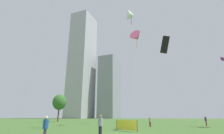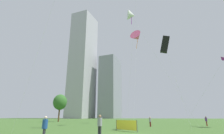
# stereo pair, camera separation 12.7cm
# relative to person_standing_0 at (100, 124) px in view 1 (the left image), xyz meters

# --- Properties ---
(ground) EXTENTS (280.00, 280.00, 0.00)m
(ground) POSITION_rel_person_standing_0_xyz_m (1.64, 2.99, -1.01)
(ground) COLOR #3D6028
(person_standing_0) EXTENTS (0.39, 0.39, 1.75)m
(person_standing_0) POSITION_rel_person_standing_0_xyz_m (0.00, 0.00, 0.00)
(person_standing_0) COLOR #2D2D33
(person_standing_0) RESTS_ON ground
(person_standing_1) EXTENTS (0.37, 0.37, 1.65)m
(person_standing_1) POSITION_rel_person_standing_0_xyz_m (13.67, 19.81, -0.06)
(person_standing_1) COLOR maroon
(person_standing_1) RESTS_ON ground
(person_standing_2) EXTENTS (0.35, 0.35, 1.56)m
(person_standing_2) POSITION_rel_person_standing_0_xyz_m (3.96, 15.88, -0.11)
(person_standing_2) COLOR maroon
(person_standing_2) RESTS_ON ground
(person_standing_3) EXTENTS (0.37, 0.37, 1.64)m
(person_standing_3) POSITION_rel_person_standing_0_xyz_m (-3.09, -2.99, -0.06)
(person_standing_3) COLOR #2D2D33
(person_standing_3) RESTS_ON ground
(kite_flying_3) EXTENTS (12.49, 4.87, 24.30)m
(kite_flying_3) POSITION_rel_person_standing_0_xyz_m (1.31, 17.78, 22.12)
(kite_flying_3) COLOR silver
(kite_flying_3) RESTS_ON ground
(kite_flying_4) EXTENTS (4.10, 9.84, 25.47)m
(kite_flying_4) POSITION_rel_person_standing_0_xyz_m (1.60, 29.30, 22.57)
(kite_flying_4) COLOR silver
(kite_flying_4) RESTS_ON ground
(kite_flying_5) EXTENTS (7.65, 7.33, 12.28)m
(kite_flying_5) POSITION_rel_person_standing_0_xyz_m (18.10, 19.08, 10.16)
(kite_flying_5) COLOR silver
(kite_flying_5) RESTS_ON ground
(kite_flying_7) EXTENTS (2.80, 1.32, 13.05)m
(kite_flying_7) POSITION_rel_person_standing_0_xyz_m (6.83, 9.43, 10.71)
(kite_flying_7) COLOR silver
(kite_flying_7) RESTS_ON ground
(park_tree_0) EXTENTS (4.46, 4.46, 8.75)m
(park_tree_0) POSITION_rel_person_standing_0_xyz_m (-25.16, 36.40, 5.17)
(park_tree_0) COLOR brown
(park_tree_0) RESTS_ON ground
(distant_highrise_0) EXTENTS (20.83, 25.60, 99.13)m
(distant_highrise_0) POSITION_rel_person_standing_0_xyz_m (-55.85, 123.35, 48.55)
(distant_highrise_0) COLOR #A8A8AD
(distant_highrise_0) RESTS_ON ground
(distant_highrise_1) EXTENTS (18.22, 25.25, 56.33)m
(distant_highrise_1) POSITION_rel_person_standing_0_xyz_m (-31.75, 135.11, 27.15)
(distant_highrise_1) COLOR gray
(distant_highrise_1) RESTS_ON ground
(event_banner) EXTENTS (2.77, 2.16, 1.25)m
(event_banner) POSITION_rel_person_standing_0_xyz_m (1.29, 6.07, -0.34)
(event_banner) COLOR #4C4C4C
(event_banner) RESTS_ON ground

